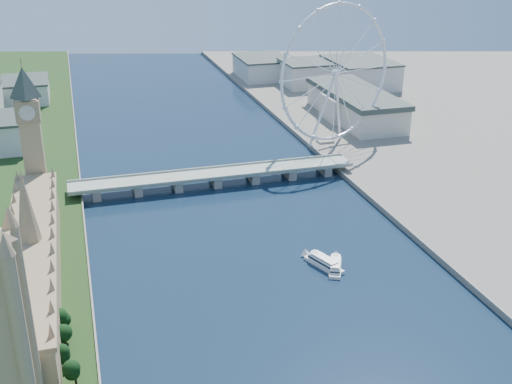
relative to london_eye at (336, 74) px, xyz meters
name	(u,v)px	position (x,y,z in m)	size (l,w,h in m)	color
parliament_range	(34,265)	(-247.98, -185.08, -49.04)	(24.00, 200.00, 70.00)	tan
big_ben	(29,122)	(-247.98, -77.08, -0.95)	(20.02, 20.02, 110.00)	tan
westminster_bridge	(215,176)	(-119.98, -55.08, -60.89)	(220.00, 22.00, 9.50)	gray
london_eye	(336,74)	(0.00, 0.00, 0.00)	(113.60, 39.12, 124.30)	silver
county_hall	(354,121)	(55.02, 74.92, -67.52)	(54.00, 144.00, 35.00)	beige
city_skyline	(198,85)	(-80.75, 205.00, -50.56)	(505.00, 280.00, 32.00)	beige
tour_boat_near	(324,267)	(-87.42, -199.07, -67.52)	(7.78, 30.40, 6.72)	silver
tour_boat_far	(335,269)	(-82.18, -203.80, -67.52)	(6.96, 27.38, 6.03)	silver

